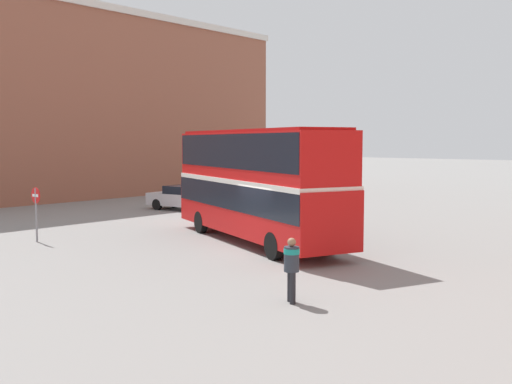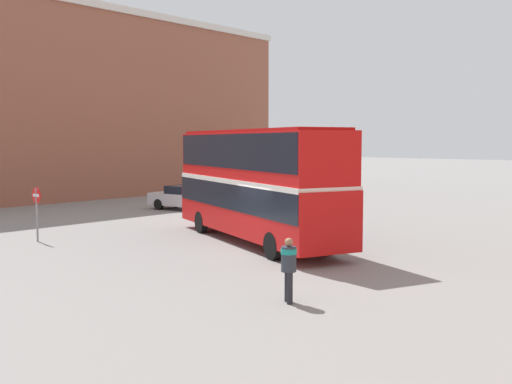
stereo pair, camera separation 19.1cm
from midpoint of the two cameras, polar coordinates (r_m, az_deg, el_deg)
The scene contains 6 objects.
ground_plane at distance 22.36m, azimuth 0.67°, elevation -5.78°, with size 240.00×240.00×0.00m, color gray.
building_row_left at distance 49.35m, azimuth -16.41°, elevation 7.90°, with size 11.23×33.34×13.84m.
double_decker_bus at distance 24.33m, azimuth 0.23°, elevation 1.31°, with size 11.28×6.47×4.59m.
pedestrian_foreground at distance 15.36m, azimuth 3.49°, elevation -6.78°, with size 0.58×0.58×1.68m.
parked_car_kerb_far at distance 36.11m, azimuth -6.56°, elevation -0.54°, with size 4.83×2.23×1.47m.
no_entry_sign at distance 26.11m, azimuth -19.97°, elevation -1.15°, with size 0.66×0.08×2.25m.
Camera 2 is at (14.51, -16.51, 4.12)m, focal length 42.00 mm.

